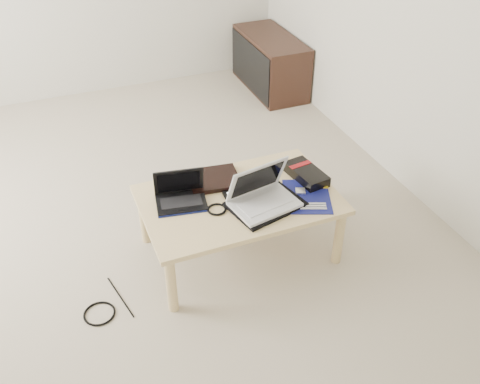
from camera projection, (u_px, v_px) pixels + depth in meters
name	position (u px, v px, depth m)	size (l,w,h in m)	color
ground	(113.00, 220.00, 3.49)	(4.00, 4.00, 0.00)	beige
coffee_table	(239.00, 204.00, 3.05)	(1.10, 0.70, 0.40)	#D1B37E
media_cabinet	(269.00, 63.00, 4.97)	(0.41, 0.90, 0.50)	#392117
book	(214.00, 179.00, 3.14)	(0.32, 0.28, 0.03)	black
netbook	(180.00, 196.00, 2.97)	(0.31, 0.24, 0.20)	black
tablet	(248.00, 197.00, 3.01)	(0.25, 0.20, 0.01)	black
remote	(265.00, 181.00, 3.14)	(0.08, 0.22, 0.02)	silver
neoprene_sleeve	(266.00, 204.00, 2.95)	(0.39, 0.28, 0.02)	black
white_laptop	(262.00, 195.00, 2.92)	(0.39, 0.31, 0.24)	silver
motherboard	(307.00, 196.00, 3.02)	(0.36, 0.40, 0.02)	#0D1157
gpu_box	(306.00, 174.00, 3.16)	(0.18, 0.30, 0.06)	black
cable_coil	(217.00, 209.00, 2.92)	(0.11, 0.11, 0.01)	black
floor_cable_coil	(99.00, 314.00, 2.85)	(0.17, 0.17, 0.01)	black
floor_cable_trail	(120.00, 297.00, 2.94)	(0.01, 0.01, 0.35)	black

